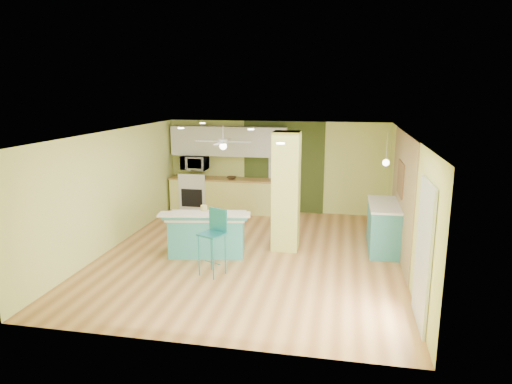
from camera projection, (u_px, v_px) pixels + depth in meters
floor at (251, 254)px, 9.44m from camera, size 6.00×7.00×0.01m
ceiling at (251, 133)px, 8.89m from camera, size 6.00×7.00×0.01m
wall_back at (277, 167)px, 12.52m from camera, size 6.00×0.01×2.50m
wall_front at (195, 257)px, 5.81m from camera, size 6.00×0.01×2.50m
wall_left at (113, 189)px, 9.72m from camera, size 0.01×7.00×2.50m
wall_right at (407, 202)px, 8.60m from camera, size 0.01×7.00×2.50m
wood_panel at (402, 195)px, 9.18m from camera, size 0.02×3.40×2.50m
olive_accent at (284, 167)px, 12.46m from camera, size 2.20×0.02×2.50m
interior_door at (283, 176)px, 12.49m from camera, size 0.82×0.05×2.00m
french_door at (423, 254)px, 6.45m from camera, size 0.04×1.08×2.10m
column at (286, 191)px, 9.52m from camera, size 0.55×0.55×2.50m
kitchen_run at (228, 195)px, 12.64m from camera, size 3.25×0.63×0.94m
stove at (195, 194)px, 12.81m from camera, size 0.76×0.66×1.08m
upper_cabinets at (229, 141)px, 12.43m from camera, size 3.20×0.34×0.80m
microwave at (195, 163)px, 12.62m from camera, size 0.70×0.48×0.39m
ceiling_fan at (223, 142)px, 11.10m from camera, size 1.41×1.41×0.61m
pendant_lamp at (386, 162)px, 9.25m from camera, size 0.14×0.14×0.69m
wall_decor at (401, 179)px, 9.31m from camera, size 0.03×0.90×0.70m
peninsula at (207, 233)px, 9.35m from camera, size 1.83×1.22×0.96m
bar_stool at (215, 231)px, 8.28m from camera, size 0.53×0.53×1.22m
side_counter at (384, 226)px, 9.63m from camera, size 0.66×1.56×1.00m
fruit_bowl at (232, 178)px, 12.45m from camera, size 0.27×0.27×0.07m
canister at (204, 209)px, 9.41m from camera, size 0.14×0.14×0.16m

